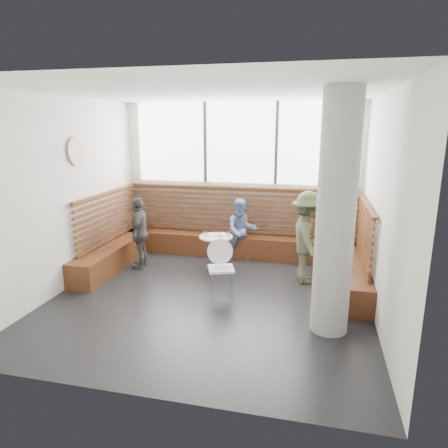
% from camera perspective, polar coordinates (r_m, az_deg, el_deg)
% --- Properties ---
extents(room, '(5.00, 5.00, 3.20)m').
position_cam_1_polar(room, '(6.11, -2.13, 3.30)').
color(room, silver).
rests_on(room, ground).
extents(booth, '(5.00, 2.50, 1.44)m').
position_cam_1_polar(booth, '(8.06, 1.25, -2.81)').
color(booth, '#462311').
rests_on(booth, ground).
extents(concrete_column, '(0.50, 0.50, 3.20)m').
position_cam_1_polar(concrete_column, '(5.31, 15.70, 1.16)').
color(concrete_column, gray).
rests_on(concrete_column, ground).
extents(wall_art, '(0.03, 0.50, 0.50)m').
position_cam_1_polar(wall_art, '(7.40, -20.30, 9.77)').
color(wall_art, white).
rests_on(wall_art, room).
extents(cafe_table, '(0.64, 0.64, 0.66)m').
position_cam_1_polar(cafe_table, '(7.70, -1.16, -3.10)').
color(cafe_table, silver).
rests_on(cafe_table, ground).
extents(cafe_chair, '(0.43, 0.42, 0.90)m').
position_cam_1_polar(cafe_chair, '(6.61, -0.29, -5.53)').
color(cafe_chair, white).
rests_on(cafe_chair, ground).
extents(adult_man, '(0.83, 1.16, 1.63)m').
position_cam_1_polar(adult_man, '(7.13, 11.85, -1.92)').
color(adult_man, '#4A5337').
rests_on(adult_man, ground).
extents(child_back, '(0.75, 0.66, 1.28)m').
position_cam_1_polar(child_back, '(8.17, 2.51, -0.88)').
color(child_back, '#6B82BA').
rests_on(child_back, ground).
extents(child_left, '(0.47, 0.86, 1.40)m').
position_cam_1_polar(child_left, '(7.93, -11.93, -1.21)').
color(child_left, '#484441').
rests_on(child_left, ground).
extents(plate_near, '(0.18, 0.18, 0.01)m').
position_cam_1_polar(plate_near, '(7.73, -1.75, -1.55)').
color(plate_near, white).
rests_on(plate_near, cafe_table).
extents(plate_far, '(0.21, 0.21, 0.01)m').
position_cam_1_polar(plate_far, '(7.77, -0.24, -1.45)').
color(plate_far, white).
rests_on(plate_far, cafe_table).
extents(glass_left, '(0.07, 0.07, 0.12)m').
position_cam_1_polar(glass_left, '(7.68, -2.66, -1.27)').
color(glass_left, white).
rests_on(glass_left, cafe_table).
extents(glass_mid, '(0.07, 0.07, 0.11)m').
position_cam_1_polar(glass_mid, '(7.59, -0.61, -1.46)').
color(glass_mid, white).
rests_on(glass_mid, cafe_table).
extents(glass_right, '(0.07, 0.07, 0.11)m').
position_cam_1_polar(glass_right, '(7.64, 0.59, -1.36)').
color(glass_right, white).
rests_on(glass_right, cafe_table).
extents(menu_card, '(0.19, 0.14, 0.00)m').
position_cam_1_polar(menu_card, '(7.44, -1.34, -2.19)').
color(menu_card, '#A5C64C').
rests_on(menu_card, cafe_table).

